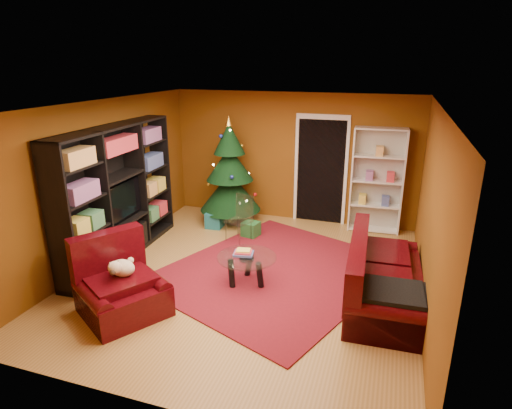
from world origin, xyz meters
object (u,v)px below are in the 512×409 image
(media_unit, at_px, (118,194))
(gift_box_green, at_px, (251,229))
(gift_box_teal, at_px, (215,220))
(armchair, at_px, (122,285))
(christmas_tree, at_px, (230,172))
(white_bookshelf, at_px, (377,181))
(acrylic_chair, at_px, (238,221))
(sofa, at_px, (386,272))
(gift_box_red, at_px, (238,213))
(dog, at_px, (122,268))
(coffee_table, at_px, (247,270))
(rug, at_px, (276,271))

(media_unit, distance_m, gift_box_green, 2.50)
(gift_box_teal, distance_m, armchair, 3.22)
(gift_box_teal, bearing_deg, gift_box_green, -15.09)
(media_unit, distance_m, christmas_tree, 2.38)
(media_unit, xyz_separation_m, christmas_tree, (1.15, 2.08, -0.04))
(armchair, bearing_deg, white_bookshelf, -3.95)
(acrylic_chair, bearing_deg, sofa, -5.80)
(gift_box_red, distance_m, dog, 3.84)
(gift_box_red, xyz_separation_m, coffee_table, (1.13, -2.63, 0.12))
(coffee_table, height_order, acrylic_chair, acrylic_chair)
(white_bookshelf, xyz_separation_m, armchair, (-2.93, -4.03, -0.58))
(rug, xyz_separation_m, armchair, (-1.59, -1.74, 0.41))
(dog, bearing_deg, coffee_table, -15.80)
(media_unit, bearing_deg, sofa, -4.56)
(armchair, bearing_deg, coffee_table, -13.82)
(christmas_tree, distance_m, gift_box_green, 1.30)
(media_unit, xyz_separation_m, white_bookshelf, (3.98, 2.50, -0.10))
(dog, bearing_deg, rug, -11.87)
(armchair, bearing_deg, gift_box_teal, 33.65)
(sofa, bearing_deg, christmas_tree, 52.21)
(christmas_tree, xyz_separation_m, sofa, (3.15, -2.24, -0.61))
(armchair, height_order, sofa, sofa)
(gift_box_teal, relative_size, coffee_table, 0.36)
(media_unit, xyz_separation_m, dog, (1.04, -1.46, -0.48))
(rug, xyz_separation_m, christmas_tree, (-1.50, 1.87, 1.05))
(gift_box_green, bearing_deg, gift_box_red, 123.66)
(sofa, distance_m, coffee_table, 1.98)
(gift_box_red, relative_size, sofa, 0.10)
(gift_box_teal, xyz_separation_m, gift_box_green, (0.84, -0.23, -0.01))
(dog, bearing_deg, sofa, -36.23)
(white_bookshelf, distance_m, armchair, 5.02)
(christmas_tree, distance_m, gift_box_teal, 1.01)
(christmas_tree, bearing_deg, coffee_table, -63.37)
(rug, height_order, armchair, armchair)
(gift_box_green, bearing_deg, sofa, -32.86)
(media_unit, xyz_separation_m, gift_box_red, (1.21, 2.34, -0.99))
(gift_box_green, bearing_deg, christmas_tree, 136.06)
(white_bookshelf, distance_m, coffee_table, 3.33)
(gift_box_teal, distance_m, sofa, 3.82)
(coffee_table, bearing_deg, media_unit, 173.00)
(gift_box_red, xyz_separation_m, armchair, (-0.15, -3.87, 0.31))
(rug, xyz_separation_m, gift_box_green, (-0.84, 1.24, 0.13))
(rug, relative_size, gift_box_green, 11.97)
(acrylic_chair, bearing_deg, media_unit, -123.85)
(rug, xyz_separation_m, white_bookshelf, (1.33, 2.29, 0.99))
(media_unit, relative_size, gift_box_green, 10.03)
(dog, bearing_deg, white_bookshelf, -4.57)
(media_unit, distance_m, white_bookshelf, 4.70)
(gift_box_green, relative_size, coffee_table, 0.33)
(rug, relative_size, sofa, 1.61)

